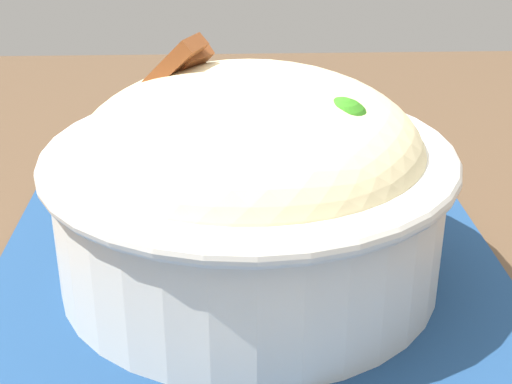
{
  "coord_description": "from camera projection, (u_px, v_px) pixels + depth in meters",
  "views": [
    {
      "loc": [
        0.35,
        -0.01,
        0.98
      ],
      "look_at": [
        -0.02,
        0.0,
        0.81
      ],
      "focal_mm": 52.28,
      "sensor_mm": 36.0,
      "label": 1
    }
  ],
  "objects": [
    {
      "name": "bowl",
      "position": [
        256.0,
        181.0,
        0.4
      ],
      "size": [
        0.22,
        0.22,
        0.13
      ],
      "color": "silver",
      "rests_on": "placemat"
    },
    {
      "name": "placemat",
      "position": [
        254.0,
        296.0,
        0.4
      ],
      "size": [
        0.43,
        0.29,
        0.0
      ],
      "primitive_type": "cube",
      "rotation": [
        0.0,
        0.0,
        0.01
      ],
      "color": "navy",
      "rests_on": "table"
    }
  ]
}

